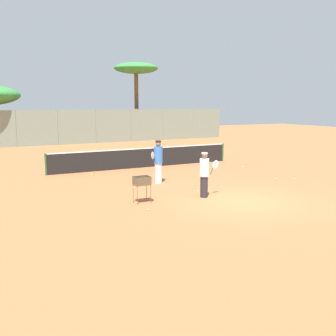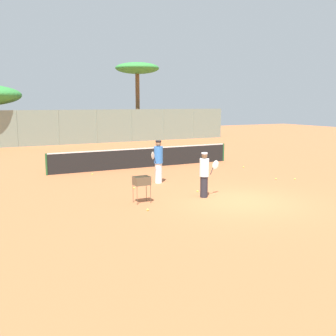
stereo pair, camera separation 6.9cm
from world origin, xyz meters
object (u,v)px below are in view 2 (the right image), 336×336
player_red_cap (204,174)px  ball_cart (142,183)px  parked_car (84,134)px  tennis_net (145,157)px  player_white_outfit (158,161)px

player_red_cap → ball_cart: size_ratio=1.78×
parked_car → tennis_net: bearing=-94.3°
player_white_outfit → ball_cart: player_white_outfit is taller
player_white_outfit → parked_car: player_white_outfit is taller
ball_cart → parked_car: (4.48, 23.67, -0.05)m
player_red_cap → ball_cart: 2.40m
ball_cart → parked_car: bearing=79.3°
player_white_outfit → ball_cart: size_ratio=1.98×
player_red_cap → tennis_net: bearing=78.4°
tennis_net → player_white_outfit: player_white_outfit is taller
ball_cart → tennis_net: bearing=65.3°
player_red_cap → parked_car: bearing=80.0°
player_red_cap → player_white_outfit: bearing=91.4°
ball_cart → player_red_cap: bearing=-7.0°
player_white_outfit → parked_car: bearing=-136.0°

